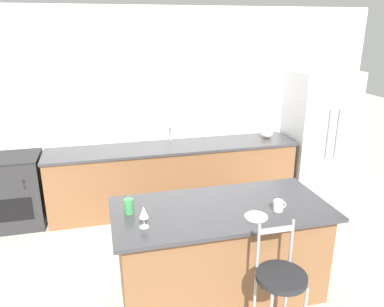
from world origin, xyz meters
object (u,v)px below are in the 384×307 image
Objects in this scene: wine_glass at (144,213)px; coffee_mug at (278,206)px; refrigerator at (317,134)px; pumpkin_decoration at (267,133)px; dinner_plate at (256,217)px; oven_range at (13,191)px; tumbler_cup at (129,206)px; bar_stool_near at (280,288)px.

wine_glass reaches higher than coffee_mug.
refrigerator is 11.16× the size of pumpkin_decoration.
oven_range is at bearing 137.80° from dinner_plate.
tumbler_cup is at bearing 167.88° from coffee_mug.
oven_range is 3.23m from dinner_plate.
dinner_plate is at bearing 90.40° from bar_stool_near.
coffee_mug reaches higher than oven_range.
refrigerator reaches higher than oven_range.
wine_glass is 1.18m from coffee_mug.
tumbler_cup is (-1.04, 0.34, 0.06)m from dinner_plate.
tumbler_cup is 2.81m from pumpkin_decoration.
oven_range is 0.87× the size of bar_stool_near.
bar_stool_near reaches higher than coffee_mug.
oven_range is 5.00× the size of wine_glass.
wine_glass is (-2.83, -2.03, 0.10)m from refrigerator.
coffee_mug is at bearing -112.29° from pumpkin_decoration.
tumbler_cup is at bearing -139.53° from pumpkin_decoration.
refrigerator is 4.28m from oven_range.
coffee_mug is 2.27m from pumpkin_decoration.
tumbler_cup is at bearing -148.96° from refrigerator.
oven_range is 3.54m from bar_stool_near.
bar_stool_near is 6.32× the size of pumpkin_decoration.
refrigerator is 9.25× the size of dinner_plate.
coffee_mug is (-1.65, -2.04, 0.02)m from refrigerator.
wine_glass is (-0.95, 0.56, 0.47)m from bar_stool_near.
bar_stool_near is (-1.88, -2.60, -0.37)m from refrigerator.
coffee_mug is at bearing 67.16° from bar_stool_near.
coffee_mug is (0.24, 0.07, 0.04)m from dinner_plate.
wine_glass reaches higher than tumbler_cup.
bar_stool_near reaches higher than dinner_plate.
wine_glass is 1.11× the size of pumpkin_decoration.
refrigerator reaches higher than bar_stool_near.
refrigerator is 2.02× the size of oven_range.
tumbler_cup is 0.80× the size of pumpkin_decoration.
wine_glass is at bearing -134.24° from pumpkin_decoration.
bar_stool_near is 5.71× the size of wine_glass.
dinner_plate is 1.10m from tumbler_cup.
coffee_mug is at bearing -38.55° from oven_range.
dinner_plate is 1.67× the size of coffee_mug.
wine_glass is 2.93m from pumpkin_decoration.
wine_glass is 1.53× the size of coffee_mug.
refrigerator is 3.23m from bar_stool_near.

